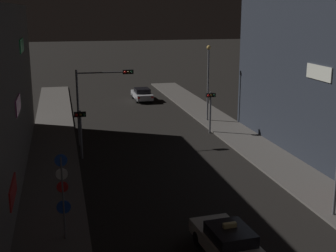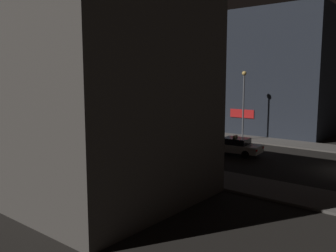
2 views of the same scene
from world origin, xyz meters
name	(u,v)px [view 1 (image 1 of 2)]	position (x,y,z in m)	size (l,w,h in m)	color
sidewalk_left	(54,149)	(-7.31, 26.61, 0.07)	(3.37, 57.21, 0.14)	#5B5651
sidewalk_right	(241,137)	(7.31, 26.61, 0.07)	(3.37, 57.21, 0.14)	#5B5651
taxi	(229,242)	(-0.18, 9.27, 0.74)	(2.13, 4.57, 1.62)	silver
far_car	(142,94)	(2.36, 44.05, 0.73)	(1.85, 4.47, 1.42)	#B7B7BC
traffic_light_overhead	(98,91)	(-3.81, 27.45, 4.11)	(4.29, 0.42, 5.72)	slate
traffic_light_left_kerb	(80,124)	(-5.37, 24.10, 2.44)	(0.80, 0.42, 3.38)	slate
traffic_light_right_kerb	(210,104)	(5.37, 28.61, 2.50)	(0.80, 0.42, 3.47)	slate
sign_pole_left	(63,191)	(-6.70, 12.32, 2.35)	(0.61, 0.10, 3.91)	slate
street_lamp_far_block	(208,76)	(6.44, 32.63, 4.21)	(0.38, 0.38, 6.80)	slate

